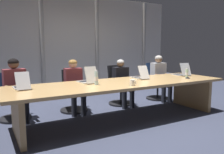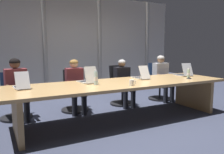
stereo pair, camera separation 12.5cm
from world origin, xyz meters
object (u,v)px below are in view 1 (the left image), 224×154
office_chair_left_end (14,102)px  office_chair_left_mid (73,96)px  laptop_right_mid (181,73)px  conference_mic_left_side (188,78)px  person_center (122,80)px  laptop_left_end (21,85)px  office_chair_right_mid (157,86)px  coffee_mug_near (132,83)px  water_bottle_primary (187,73)px  laptop_left_mid (87,80)px  person_left_mid (74,83)px  water_bottle_secondary (96,78)px  laptop_center (140,76)px  person_left_end (16,86)px  office_chair_center (120,90)px  person_right_mid (160,75)px

office_chair_left_end → office_chair_left_mid: office_chair_left_end is taller
laptop_right_mid → conference_mic_left_side: bearing=155.8°
office_chair_left_mid → person_center: 1.21m
laptop_left_end → office_chair_right_mid: size_ratio=0.46×
office_chair_left_end → laptop_right_mid: bearing=69.7°
laptop_left_end → person_center: bearing=-76.6°
person_center → coffee_mug_near: (-0.63, -1.33, 0.18)m
office_chair_left_end → water_bottle_primary: size_ratio=4.43×
laptop_right_mid → coffee_mug_near: bearing=115.9°
office_chair_left_end → laptop_left_mid: bearing=48.7°
coffee_mug_near → conference_mic_left_side: coffee_mug_near is taller
laptop_left_end → conference_mic_left_side: size_ratio=4.06×
person_left_mid → water_bottle_primary: size_ratio=5.54×
laptop_right_mid → water_bottle_secondary: size_ratio=1.72×
laptop_left_end → water_bottle_primary: bearing=-99.1°
laptop_center → conference_mic_left_side: size_ratio=4.08×
person_left_end → person_center: person_left_end is taller
laptop_center → water_bottle_primary: bearing=-109.5°
office_chair_center → person_right_mid: person_right_mid is taller
office_chair_right_mid → laptop_right_mid: bearing=6.1°
laptop_left_end → laptop_center: laptop_left_end is taller
laptop_left_mid → person_left_end: 1.36m
laptop_center → person_left_end: size_ratio=0.38×
laptop_right_mid → office_chair_left_end: size_ratio=0.51×
office_chair_right_mid → office_chair_left_end: bearing=-82.4°
laptop_left_end → office_chair_left_mid: size_ratio=0.50×
person_left_end → water_bottle_primary: (3.35, -1.06, 0.16)m
office_chair_left_end → conference_mic_left_side: size_ratio=8.22×
office_chair_right_mid → person_right_mid: bearing=-1.4°
laptop_left_mid → office_chair_left_mid: (0.02, 0.83, -0.46)m
office_chair_right_mid → office_chair_left_mid: bearing=-82.4°
laptop_left_end → office_chair_center: 2.57m
laptop_left_mid → water_bottle_primary: laptop_left_mid is taller
laptop_right_mid → water_bottle_primary: size_ratio=2.25×
laptop_right_mid → water_bottle_primary: (-0.18, -0.33, 0.03)m
water_bottle_primary → coffee_mug_near: size_ratio=1.60×
coffee_mug_near → water_bottle_secondary: bearing=143.9°
office_chair_right_mid → water_bottle_secondary: (-2.34, -1.13, 0.50)m
laptop_left_end → laptop_left_mid: laptop_left_mid is taller
person_center → person_right_mid: 1.18m
office_chair_left_end → conference_mic_left_side: (3.29, -1.33, 0.42)m
office_chair_center → coffee_mug_near: bearing=-28.8°
office_chair_left_end → person_center: person_center is taller
laptop_left_end → office_chair_left_end: size_ratio=0.49×
laptop_left_end → laptop_left_mid: size_ratio=0.98×
laptop_left_end → office_chair_left_mid: (1.18, 0.86, -0.46)m
laptop_right_mid → office_chair_left_end: (-3.56, 0.88, -0.46)m
laptop_right_mid → coffee_mug_near: laptop_right_mid is taller
laptop_left_mid → person_right_mid: size_ratio=0.39×
person_left_end → conference_mic_left_side: bearing=65.3°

